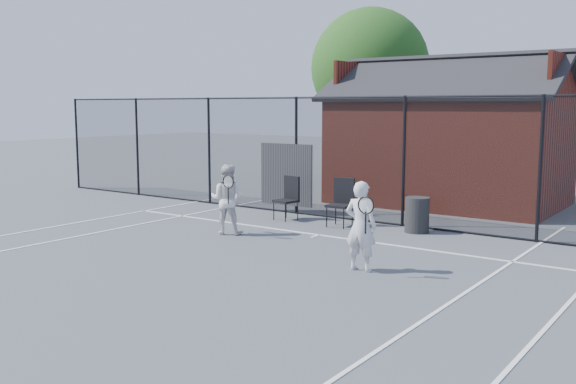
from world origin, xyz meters
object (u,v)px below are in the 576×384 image
Objects in this scene: chair_left at (286,199)px; chair_right at (340,203)px; player_back at (227,199)px; clubhouse at (449,147)px; player_front at (361,226)px; waste_bin at (417,215)px.

chair_left is 1.53m from chair_right.
chair_left is (0.04, 2.13, -0.24)m from player_back.
player_front is (1.69, -8.11, -0.84)m from clubhouse.
waste_bin is (1.07, -4.47, -1.22)m from clubhouse.
player_back is 1.46× the size of chair_left.
waste_bin is at bearing 10.60° from chair_right.
waste_bin is (-0.61, 3.64, -0.38)m from player_front.
player_back reaches higher than chair_left.
player_front is 3.71m from waste_bin.
player_back is 2.65m from chair_right.
chair_left is at bearing 176.58° from chair_right.
clubhouse is at bearing 79.00° from chair_right.
player_front is 4.06m from player_back.
clubhouse is 6.26× the size of chair_left.
chair_right is at bearing -165.98° from waste_bin.
clubhouse reaches higher than waste_bin.
chair_left is 0.95× the size of chair_right.
waste_bin is (3.25, 0.43, -0.13)m from chair_left.
waste_bin is at bearing 99.57° from player_front.
waste_bin is (3.29, 2.56, -0.37)m from player_back.
player_front is 5.03m from chair_left.
player_back is (-2.22, -7.03, -0.85)m from clubhouse.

